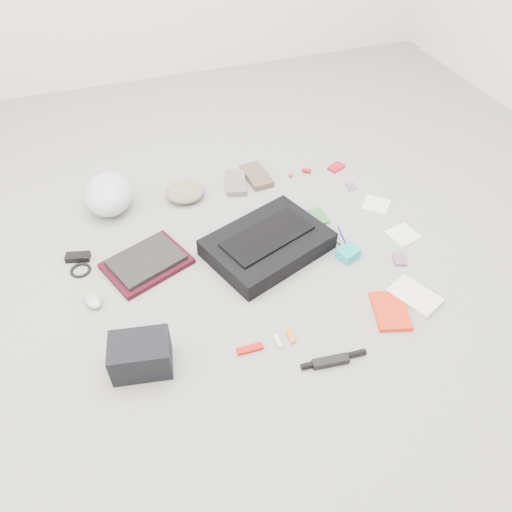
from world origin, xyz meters
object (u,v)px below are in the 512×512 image
object	(u,v)px
camera_bag	(141,355)
messenger_bag	(267,244)
book_red	(390,311)
laptop	(146,260)
bike_helmet	(109,194)
accordion_wallet	(348,253)

from	to	relation	value
camera_bag	messenger_bag	bearing A→B (deg)	43.78
messenger_bag	book_red	size ratio (longest dim) A/B	2.62
laptop	camera_bag	world-z (taller)	camera_bag
book_red	laptop	bearing A→B (deg)	162.19
bike_helmet	book_red	distance (m)	1.43
laptop	accordion_wallet	bearing A→B (deg)	-37.76
book_red	bike_helmet	bearing A→B (deg)	148.84
camera_bag	book_red	bearing A→B (deg)	5.82
camera_bag	accordion_wallet	world-z (taller)	camera_bag
messenger_bag	accordion_wallet	xyz separation A→B (m)	(0.33, -0.15, -0.02)
bike_helmet	book_red	world-z (taller)	bike_helmet
messenger_bag	laptop	bearing A→B (deg)	150.07
camera_bag	book_red	distance (m)	0.99
book_red	accordion_wallet	xyz separation A→B (m)	(-0.02, 0.34, 0.01)
messenger_bag	book_red	bearing A→B (deg)	-75.89
book_red	accordion_wallet	distance (m)	0.35
camera_bag	book_red	xyz separation A→B (m)	(0.98, -0.07, -0.06)
laptop	book_red	xyz separation A→B (m)	(0.88, -0.59, -0.02)
bike_helmet	laptop	bearing A→B (deg)	-69.64
book_red	accordion_wallet	size ratio (longest dim) A/B	2.15
accordion_wallet	camera_bag	bearing A→B (deg)	175.06
laptop	camera_bag	distance (m)	0.53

